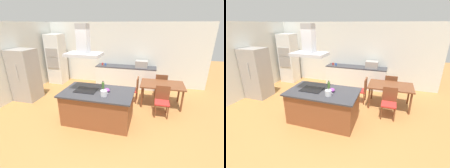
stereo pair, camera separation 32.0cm
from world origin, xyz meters
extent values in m
plane|color=#AD753D|center=(0.00, 1.50, 0.00)|extent=(16.00, 16.00, 0.00)
cube|color=silver|center=(0.00, 3.25, 1.35)|extent=(7.20, 0.10, 2.70)
cube|color=silver|center=(-3.45, 1.00, 1.35)|extent=(0.10, 8.80, 2.70)
cube|color=brown|center=(0.00, 0.00, 0.43)|extent=(1.84, 1.05, 0.86)
cube|color=#333338|center=(0.00, 0.00, 0.88)|extent=(1.94, 1.15, 0.04)
cube|color=black|center=(-0.34, 0.00, 0.91)|extent=(0.60, 0.44, 0.01)
cylinder|color=silver|center=(0.25, -0.22, 0.97)|extent=(0.17, 0.17, 0.15)
sphere|color=black|center=(0.25, -0.22, 1.06)|extent=(0.03, 0.03, 0.03)
cone|color=silver|center=(0.35, -0.22, 0.98)|extent=(0.06, 0.03, 0.04)
cylinder|color=#47722D|center=(0.08, 0.23, 0.99)|extent=(0.07, 0.07, 0.18)
cylinder|color=#47722D|center=(0.08, 0.23, 1.10)|extent=(0.03, 0.03, 0.04)
cylinder|color=black|center=(0.08, 0.23, 1.12)|extent=(0.04, 0.04, 0.01)
ellipsoid|color=purple|center=(0.24, 0.04, 0.95)|extent=(0.18, 0.18, 0.10)
cube|color=silver|center=(0.27, 2.88, 0.43)|extent=(2.57, 0.62, 0.86)
cube|color=#333338|center=(0.27, 2.88, 0.88)|extent=(2.57, 0.62, 0.04)
cube|color=#9E9993|center=(0.94, 2.88, 1.04)|extent=(0.50, 0.38, 0.28)
cylinder|color=red|center=(-0.77, 2.88, 0.95)|extent=(0.08, 0.08, 0.09)
cylinder|color=#2D56B2|center=(-0.62, 2.86, 0.95)|extent=(0.08, 0.08, 0.09)
cube|color=silver|center=(-2.90, 2.65, 1.10)|extent=(0.70, 0.64, 2.20)
cube|color=#9E9993|center=(-2.90, 2.32, 1.45)|extent=(0.56, 0.02, 0.36)
cube|color=#9E9993|center=(-2.90, 2.32, 1.00)|extent=(0.56, 0.02, 0.48)
cube|color=#9E9993|center=(-2.98, 0.73, 0.91)|extent=(0.80, 0.70, 1.82)
cylinder|color=beige|center=(-2.93, 0.36, 1.10)|extent=(0.02, 0.02, 0.55)
cube|color=brown|center=(1.75, 1.47, 0.73)|extent=(1.40, 0.90, 0.04)
cylinder|color=brown|center=(1.13, 1.10, 0.35)|extent=(0.06, 0.06, 0.71)
cylinder|color=brown|center=(2.37, 1.10, 0.35)|extent=(0.06, 0.06, 0.71)
cylinder|color=brown|center=(1.13, 1.84, 0.35)|extent=(0.06, 0.06, 0.71)
cylinder|color=brown|center=(2.37, 1.84, 0.35)|extent=(0.06, 0.06, 0.71)
cube|color=red|center=(1.75, 0.72, 0.43)|extent=(0.42, 0.42, 0.04)
cube|color=brown|center=(1.75, 0.91, 0.67)|extent=(0.42, 0.04, 0.44)
cylinder|color=brown|center=(1.93, 0.54, 0.21)|extent=(0.04, 0.04, 0.41)
cylinder|color=brown|center=(1.57, 0.54, 0.21)|extent=(0.04, 0.04, 0.41)
cylinder|color=brown|center=(1.93, 0.90, 0.21)|extent=(0.04, 0.04, 0.41)
cylinder|color=brown|center=(1.57, 0.90, 0.21)|extent=(0.04, 0.04, 0.41)
cube|color=red|center=(0.75, 1.47, 0.43)|extent=(0.42, 0.42, 0.04)
cube|color=brown|center=(0.94, 1.47, 0.67)|extent=(0.04, 0.42, 0.44)
cylinder|color=brown|center=(0.57, 1.29, 0.21)|extent=(0.04, 0.04, 0.41)
cylinder|color=brown|center=(0.57, 1.65, 0.21)|extent=(0.04, 0.04, 0.41)
cylinder|color=brown|center=(0.93, 1.29, 0.21)|extent=(0.04, 0.04, 0.41)
cylinder|color=brown|center=(0.93, 1.65, 0.21)|extent=(0.04, 0.04, 0.41)
cube|color=red|center=(1.75, 2.22, 0.43)|extent=(0.42, 0.42, 0.04)
cube|color=brown|center=(1.75, 2.03, 0.67)|extent=(0.42, 0.04, 0.44)
cylinder|color=brown|center=(1.57, 2.40, 0.21)|extent=(0.04, 0.04, 0.41)
cylinder|color=brown|center=(1.93, 2.40, 0.21)|extent=(0.04, 0.04, 0.41)
cylinder|color=brown|center=(1.57, 2.04, 0.21)|extent=(0.04, 0.04, 0.41)
cylinder|color=brown|center=(1.93, 2.04, 0.21)|extent=(0.04, 0.04, 0.41)
cube|color=#ADADB2|center=(-0.34, 0.00, 1.89)|extent=(0.90, 0.55, 0.08)
cube|color=#ADADB2|center=(-0.34, 0.00, 2.28)|extent=(0.28, 0.24, 0.70)
camera|label=1|loc=(1.36, -3.76, 2.63)|focal=25.66mm
camera|label=2|loc=(1.67, -3.67, 2.63)|focal=25.66mm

